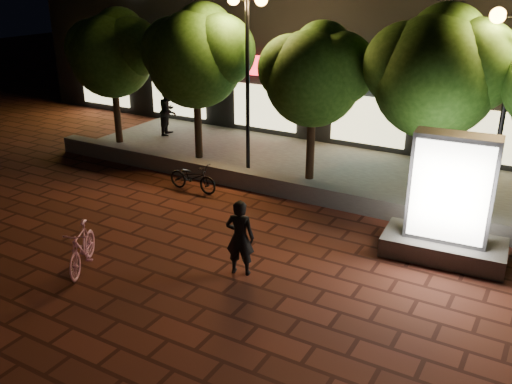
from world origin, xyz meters
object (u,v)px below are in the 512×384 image
Objects in this scene: tree_left at (198,53)px; scooter_pink at (82,247)px; rider at (240,238)px; tree_mid at (316,72)px; tree_right at (439,69)px; ad_kiosk at (449,209)px; tree_far_left at (114,51)px; scooter_parked at (193,177)px; street_lamp_right at (512,62)px; pedestrian at (168,111)px; street_lamp_left at (247,38)px.

scooter_pink is at bearing -74.05° from tree_left.
tree_mid is at bearing -95.38° from rider.
tree_right is 3.12× the size of scooter_pink.
ad_kiosk is at bearing -156.03° from rider.
tree_left is 7.30m from tree_right.
tree_far_left is at bearing -49.21° from rider.
tree_mid is 7.92m from scooter_pink.
ad_kiosk is 1.71× the size of rider.
tree_mid is 4.52m from scooter_parked.
street_lamp_right is (1.64, -0.26, 0.33)m from tree_right.
ad_kiosk is at bearing 4.87° from scooter_pink.
tree_far_left is 2.97× the size of scooter_parked.
tree_left is 4.00m from tree_mid.
tree_far_left is 10.53m from rider.
pedestrian is at bearing -59.27° from rider.
street_lamp_right reaches higher than tree_left.
tree_right is 1.83× the size of ad_kiosk.
rider is (2.94, 1.47, 0.32)m from scooter_pink.
rider is at bearing -125.95° from street_lamp_right.
rider is at bearing -132.14° from scooter_parked.
tree_far_left is 2.85× the size of scooter_pink.
tree_right is 2.87× the size of pedestrian.
tree_far_left is 1.67× the size of ad_kiosk.
pedestrian is (-11.56, 1.89, -2.93)m from street_lamp_right.
tree_left is 3.01× the size of scooter_pink.
tree_left reaches higher than tree_mid.
tree_left is at bearing -140.97° from pedestrian.
tree_far_left reaches higher than scooter_pink.
tree_right is (10.80, 0.00, 0.27)m from tree_far_left.
scooter_parked is 0.88× the size of pedestrian.
rider is (3.05, -5.45, -3.22)m from street_lamp_left.
ad_kiosk is 7.06m from scooter_parked.
pedestrian is (-2.62, 1.63, -2.48)m from tree_left.
tree_mid reaches higher than ad_kiosk.
tree_far_left is 2.85× the size of rider.
tree_left is 3.14× the size of scooter_parked.
street_lamp_right reaches higher than rider.
street_lamp_right is 7.40m from rider.
ad_kiosk reaches higher than rider.
pedestrian is (-4.06, 4.09, 0.55)m from scooter_parked.
scooter_pink is (-1.94, -7.18, -2.73)m from tree_mid.
tree_right is 10.38m from pedestrian.
ad_kiosk is 11.95m from pedestrian.
tree_far_left is 0.91× the size of tree_right.
street_lamp_left is 7.59m from ad_kiosk.
rider is at bearing -153.02° from pedestrian.
tree_mid reaches higher than pedestrian.
scooter_parked is 5.79m from pedestrian.
street_lamp_left is at bearing -172.69° from tree_mid.
ad_kiosk reaches higher than scooter_parked.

